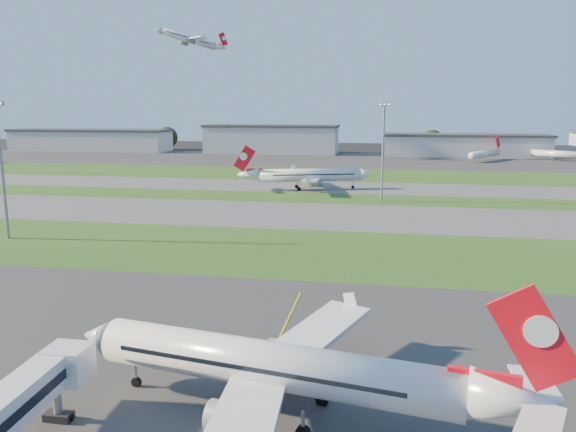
% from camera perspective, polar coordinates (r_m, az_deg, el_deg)
% --- Properties ---
extents(ground, '(700.00, 700.00, 0.00)m').
position_cam_1_polar(ground, '(51.27, -9.89, -18.16)').
color(ground, black).
rests_on(ground, ground).
extents(apron_near, '(300.00, 70.00, 0.01)m').
position_cam_1_polar(apron_near, '(51.27, -9.89, -18.15)').
color(apron_near, '#333335').
rests_on(apron_near, ground).
extents(grass_strip_a, '(300.00, 34.00, 0.01)m').
position_cam_1_polar(grass_strip_a, '(98.46, 0.33, -3.56)').
color(grass_strip_a, '#29511B').
rests_on(grass_strip_a, ground).
extents(taxiway_a, '(300.00, 32.00, 0.01)m').
position_cam_1_polar(taxiway_a, '(130.32, 2.74, 0.06)').
color(taxiway_a, '#515154').
rests_on(taxiway_a, ground).
extents(grass_strip_b, '(300.00, 18.00, 0.01)m').
position_cam_1_polar(grass_strip_b, '(154.77, 3.90, 1.80)').
color(grass_strip_b, '#29511B').
rests_on(grass_strip_b, ground).
extents(taxiway_b, '(300.00, 26.00, 0.01)m').
position_cam_1_polar(taxiway_b, '(176.42, 4.66, 2.94)').
color(taxiway_b, '#515154').
rests_on(taxiway_b, ground).
extents(grass_strip_c, '(300.00, 40.00, 0.01)m').
position_cam_1_polar(grass_strip_c, '(209.03, 5.50, 4.20)').
color(grass_strip_c, '#29511B').
rests_on(grass_strip_c, ground).
extents(apron_far, '(400.00, 80.00, 0.01)m').
position_cam_1_polar(apron_far, '(268.56, 6.50, 5.70)').
color(apron_far, '#333335').
rests_on(apron_far, ground).
extents(yellow_line, '(0.25, 60.00, 0.02)m').
position_cam_1_polar(yellow_line, '(49.96, -4.17, -18.85)').
color(yellow_line, gold).
rests_on(yellow_line, ground).
extents(airliner_parked, '(37.52, 31.57, 11.78)m').
position_cam_1_polar(airliner_parked, '(47.03, -1.22, -15.12)').
color(airliner_parked, white).
rests_on(airliner_parked, ground).
extents(airliner_taxiing, '(37.57, 31.62, 12.06)m').
position_cam_1_polar(airliner_taxiing, '(170.73, 2.09, 4.13)').
color(airliner_taxiing, white).
rests_on(airliner_taxiing, ground).
extents(airliner_departing, '(27.63, 24.19, 10.61)m').
position_cam_1_polar(airliner_departing, '(288.22, -9.99, 17.26)').
color(airliner_departing, white).
extents(mini_jet_near, '(17.75, 24.47, 9.48)m').
position_cam_1_polar(mini_jet_near, '(275.98, 19.37, 5.97)').
color(mini_jet_near, white).
rests_on(mini_jet_near, ground).
extents(mini_jet_far, '(24.91, 17.07, 9.48)m').
position_cam_1_polar(mini_jet_far, '(288.66, 25.99, 5.68)').
color(mini_jet_far, white).
rests_on(mini_jet_far, ground).
extents(light_mast_west, '(3.20, 0.70, 25.80)m').
position_cam_1_polar(light_mast_west, '(118.06, -27.12, 4.97)').
color(light_mast_west, gray).
rests_on(light_mast_west, ground).
extents(light_mast_centre, '(3.20, 0.70, 25.80)m').
position_cam_1_polar(light_mast_centre, '(150.28, 9.63, 7.08)').
color(light_mast_centre, gray).
rests_on(light_mast_centre, ground).
extents(hangar_far_west, '(91.80, 23.00, 12.20)m').
position_cam_1_polar(hangar_far_west, '(340.61, -19.42, 7.31)').
color(hangar_far_west, '#A8ABB0').
rests_on(hangar_far_west, ground).
extents(hangar_west, '(71.40, 23.00, 15.20)m').
position_cam_1_polar(hangar_west, '(303.59, -1.70, 7.82)').
color(hangar_west, '#A8ABB0').
rests_on(hangar_west, ground).
extents(hangar_east, '(81.60, 23.00, 11.20)m').
position_cam_1_polar(hangar_east, '(300.13, 17.50, 6.90)').
color(hangar_east, '#A8ABB0').
rests_on(hangar_east, ground).
extents(tree_far_west, '(11.00, 11.00, 12.00)m').
position_cam_1_polar(tree_far_west, '(372.50, -23.87, 7.32)').
color(tree_far_west, black).
rests_on(tree_far_west, ground).
extents(tree_west, '(12.10, 12.10, 13.20)m').
position_cam_1_polar(tree_west, '(336.82, -12.17, 7.82)').
color(tree_west, black).
rests_on(tree_west, ground).
extents(tree_mid_west, '(9.90, 9.90, 10.80)m').
position_cam_1_polar(tree_mid_west, '(310.60, 3.28, 7.55)').
color(tree_mid_west, black).
rests_on(tree_mid_west, ground).
extents(tree_mid_east, '(11.55, 11.55, 12.60)m').
position_cam_1_polar(tree_mid_east, '(312.40, 14.44, 7.42)').
color(tree_mid_east, black).
rests_on(tree_mid_east, ground).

